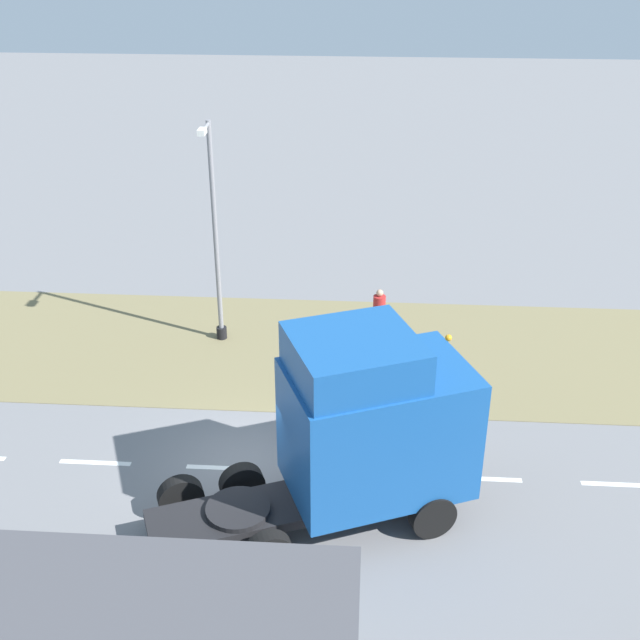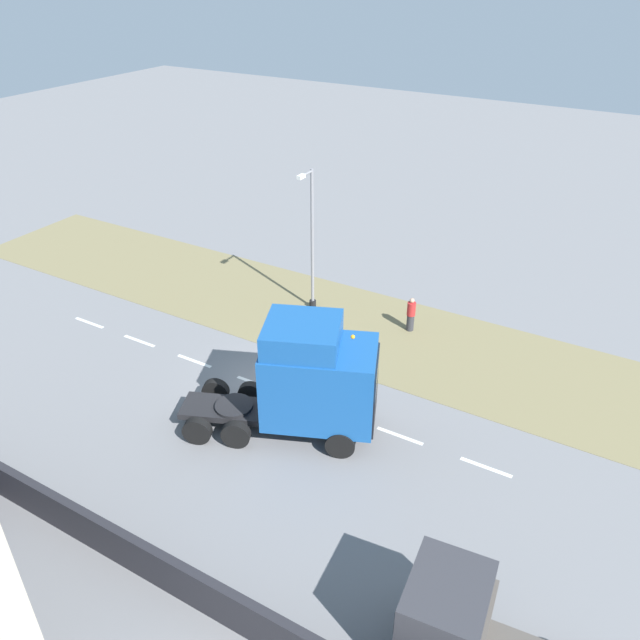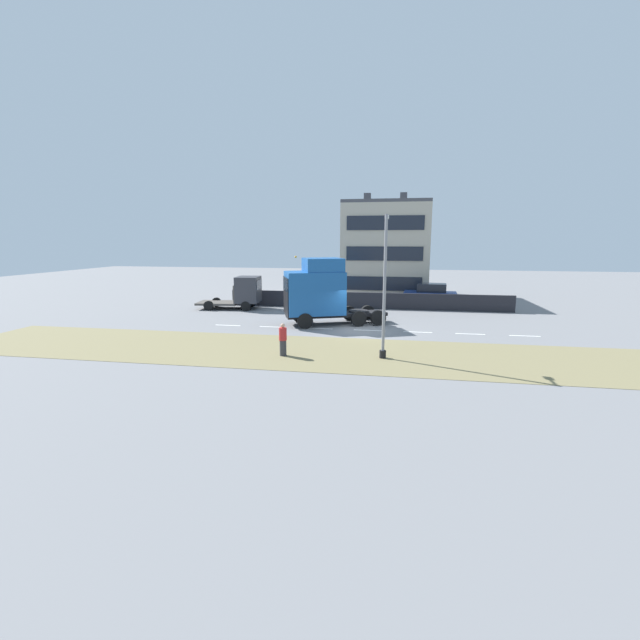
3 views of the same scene
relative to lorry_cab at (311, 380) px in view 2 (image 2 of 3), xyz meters
The scene contains 8 objects.
ground_plane 3.85m from the lorry_cab, 116.01° to the right, with size 120.00×120.00×0.00m, color slate.
grass_verge 8.19m from the lorry_cab, 159.31° to the right, with size 7.00×44.00×0.01m.
lane_markings 4.38m from the lorry_cab, 111.29° to the right, with size 0.16×21.00×0.00m.
boundary_wall 8.29m from the lorry_cab, 19.97° to the right, with size 0.25×24.00×1.38m.
lorry_cab is the anchor object (origin of this frame).
flatbed_truck 9.45m from the lorry_cab, 52.79° to the left, with size 2.77×5.47×2.75m.
lamp_post 9.17m from the lorry_cab, 149.37° to the right, with size 1.28×0.32×6.98m.
pedestrian 8.49m from the lorry_cab, behind, with size 0.39×0.39×1.68m.
Camera 2 is at (16.45, 11.85, 15.20)m, focal length 35.00 mm.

